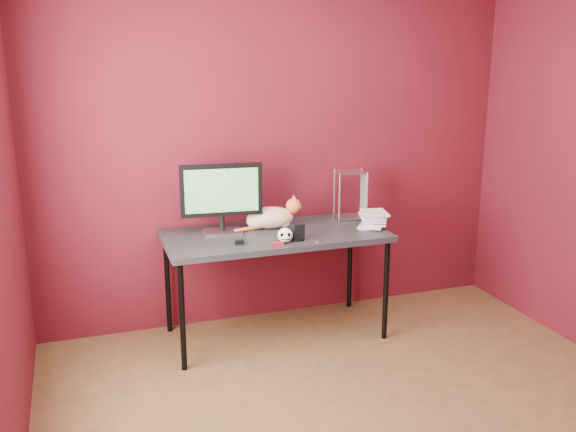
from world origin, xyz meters
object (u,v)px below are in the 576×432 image
object	(u,v)px
desk	(275,240)
book_stack	(363,147)
speaker	(297,232)
cat	(271,217)
skull_mug	(285,235)
monitor	(222,195)

from	to	relation	value
desk	book_stack	size ratio (longest dim) A/B	1.34
speaker	cat	bearing A→B (deg)	93.24
desk	skull_mug	world-z (taller)	skull_mug
cat	skull_mug	world-z (taller)	cat
skull_mug	book_stack	size ratio (longest dim) A/B	0.09
cat	skull_mug	distance (m)	0.36
cat	book_stack	xyz separation A→B (m)	(0.62, -0.14, 0.48)
monitor	cat	xyz separation A→B (m)	(0.35, 0.02, -0.19)
monitor	skull_mug	size ratio (longest dim) A/B	5.26
book_stack	speaker	bearing A→B (deg)	-160.99
desk	skull_mug	bearing A→B (deg)	-91.57
desk	speaker	bearing A→B (deg)	-67.85
book_stack	monitor	bearing A→B (deg)	172.79
desk	cat	bearing A→B (deg)	85.11
monitor	desk	bearing A→B (deg)	-11.00
cat	speaker	distance (m)	0.34
speaker	monitor	bearing A→B (deg)	134.32
desk	cat	xyz separation A→B (m)	(0.01, 0.12, 0.13)
cat	book_stack	bearing A→B (deg)	-4.81
desk	cat	size ratio (longest dim) A/B	3.11
desk	skull_mug	distance (m)	0.26
cat	speaker	xyz separation A→B (m)	(0.07, -0.33, -0.03)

